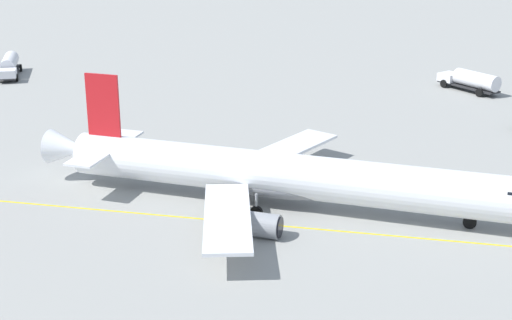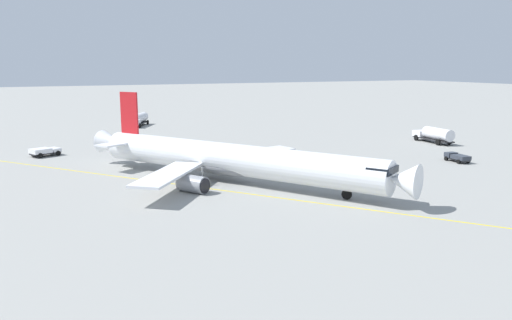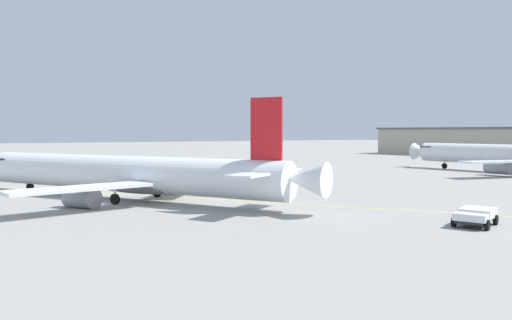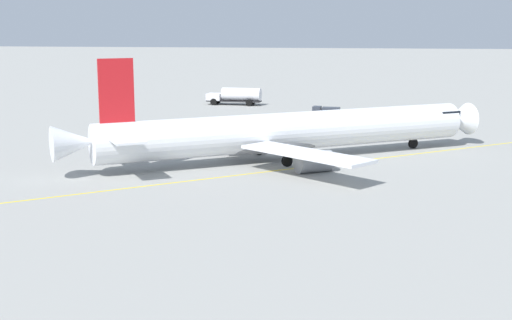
% 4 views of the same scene
% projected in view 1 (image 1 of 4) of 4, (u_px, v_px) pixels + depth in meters
% --- Properties ---
extents(ground_plane, '(600.00, 600.00, 0.00)m').
position_uv_depth(ground_plane, '(301.00, 184.00, 71.84)').
color(ground_plane, gray).
extents(airliner_main, '(28.00, 40.84, 10.56)m').
position_uv_depth(airliner_main, '(284.00, 177.00, 66.02)').
color(airliner_main, white).
rests_on(airliner_main, ground_plane).
extents(fuel_tanker_truck, '(3.43, 9.28, 2.87)m').
position_uv_depth(fuel_tanker_truck, '(471.00, 80.00, 103.86)').
color(fuel_tanker_truck, '#232326').
rests_on(fuel_tanker_truck, ground_plane).
extents(fuel_tanker_truck_extra, '(6.85, 9.63, 2.87)m').
position_uv_depth(fuel_tanker_truck_extra, '(9.00, 65.00, 112.46)').
color(fuel_tanker_truck_extra, '#232326').
rests_on(fuel_tanker_truck_extra, ground_plane).
extents(taxiway_centreline, '(73.88, 96.47, 0.01)m').
position_uv_depth(taxiway_centreline, '(270.00, 225.00, 63.11)').
color(taxiway_centreline, yellow).
rests_on(taxiway_centreline, ground_plane).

